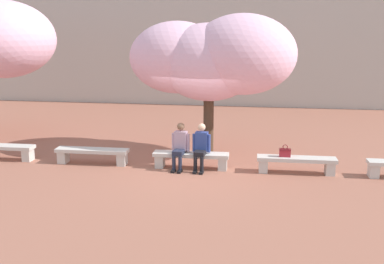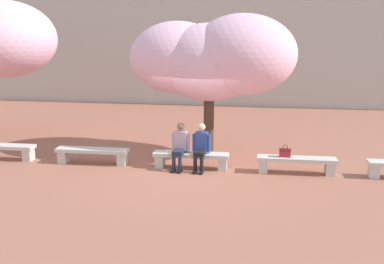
# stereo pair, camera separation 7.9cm
# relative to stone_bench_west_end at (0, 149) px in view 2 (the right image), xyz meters

# --- Properties ---
(ground_plane) EXTENTS (100.00, 100.00, 0.00)m
(ground_plane) POSITION_rel_stone_bench_west_end_xyz_m (5.77, 0.00, -0.31)
(ground_plane) COLOR #9E604C
(building_facade) EXTENTS (28.00, 4.00, 9.09)m
(building_facade) POSITION_rel_stone_bench_west_end_xyz_m (5.77, 12.12, 4.23)
(building_facade) COLOR #B7B2A8
(building_facade) RESTS_ON ground
(stone_bench_west_end) EXTENTS (2.12, 0.46, 0.45)m
(stone_bench_west_end) POSITION_rel_stone_bench_west_end_xyz_m (0.00, 0.00, 0.00)
(stone_bench_west_end) COLOR beige
(stone_bench_west_end) RESTS_ON ground
(stone_bench_near_west) EXTENTS (2.12, 0.46, 0.45)m
(stone_bench_near_west) POSITION_rel_stone_bench_west_end_xyz_m (2.88, 0.00, 0.00)
(stone_bench_near_west) COLOR beige
(stone_bench_near_west) RESTS_ON ground
(stone_bench_center) EXTENTS (2.12, 0.46, 0.45)m
(stone_bench_center) POSITION_rel_stone_bench_west_end_xyz_m (5.77, 0.00, 0.00)
(stone_bench_center) COLOR beige
(stone_bench_center) RESTS_ON ground
(stone_bench_near_east) EXTENTS (2.12, 0.46, 0.45)m
(stone_bench_near_east) POSITION_rel_stone_bench_west_end_xyz_m (8.65, 0.00, 0.00)
(stone_bench_near_east) COLOR beige
(stone_bench_near_east) RESTS_ON ground
(person_seated_left) EXTENTS (0.51, 0.71, 1.29)m
(person_seated_left) POSITION_rel_stone_bench_west_end_xyz_m (5.47, -0.05, 0.39)
(person_seated_left) COLOR black
(person_seated_left) RESTS_ON ground
(person_seated_right) EXTENTS (0.51, 0.70, 1.29)m
(person_seated_right) POSITION_rel_stone_bench_west_end_xyz_m (6.05, -0.05, 0.39)
(person_seated_right) COLOR black
(person_seated_right) RESTS_ON ground
(handbag) EXTENTS (0.30, 0.15, 0.34)m
(handbag) POSITION_rel_stone_bench_west_end_xyz_m (8.33, 0.01, 0.27)
(handbag) COLOR #A3232D
(handbag) RESTS_ON stone_bench_near_east
(cherry_tree_main) EXTENTS (4.98, 3.09, 4.25)m
(cherry_tree_main) POSITION_rel_stone_bench_west_end_xyz_m (6.15, 1.43, 2.65)
(cherry_tree_main) COLOR #473323
(cherry_tree_main) RESTS_ON ground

